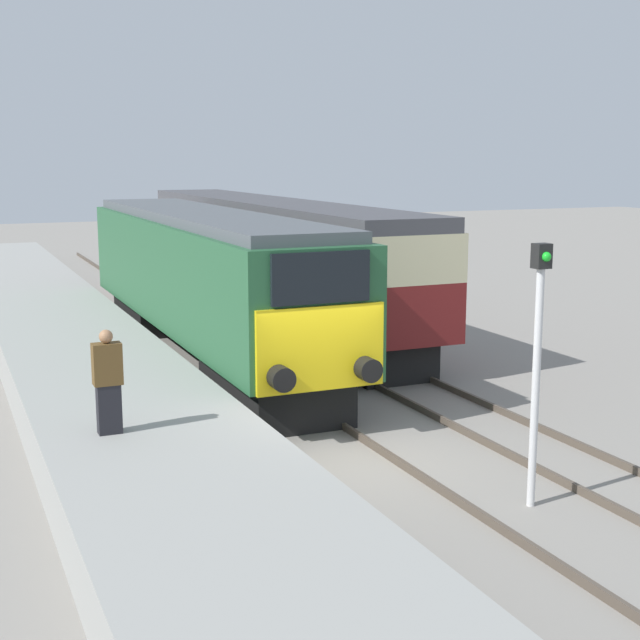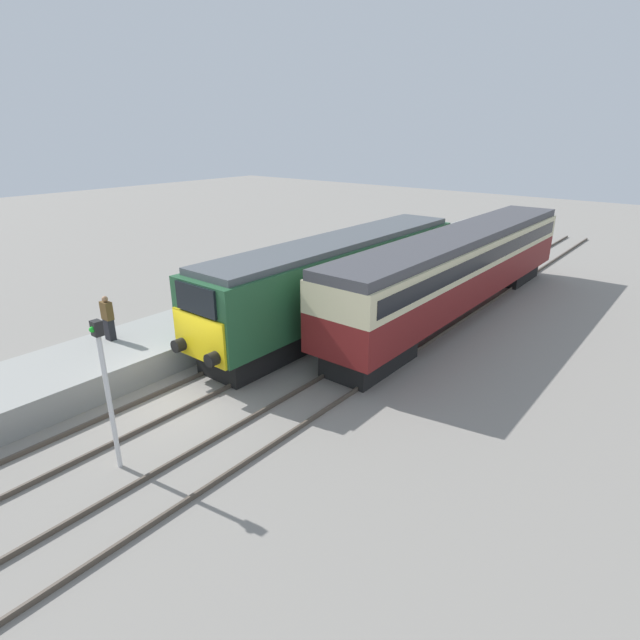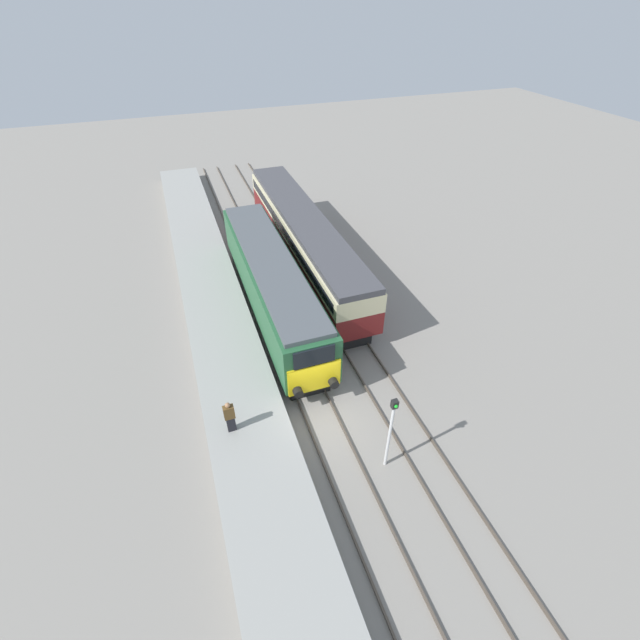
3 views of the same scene
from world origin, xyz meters
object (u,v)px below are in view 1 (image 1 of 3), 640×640
object	(u,v)px
passenger_carriage	(268,248)
person_on_platform	(108,382)
locomotive	(204,277)
signal_post	(537,353)

from	to	relation	value
passenger_carriage	person_on_platform	size ratio (longest dim) A/B	11.48
person_on_platform	passenger_carriage	bearing A→B (deg)	60.26
locomotive	person_on_platform	xyz separation A→B (m)	(-3.97, -8.40, -0.39)
passenger_carriage	person_on_platform	bearing A→B (deg)	-119.74
locomotive	signal_post	world-z (taller)	signal_post
passenger_carriage	person_on_platform	world-z (taller)	passenger_carriage
locomotive	signal_post	xyz separation A→B (m)	(1.70, -11.52, 0.20)
passenger_carriage	signal_post	world-z (taller)	signal_post
signal_post	passenger_carriage	bearing A→B (deg)	83.94
locomotive	passenger_carriage	bearing A→B (deg)	52.91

